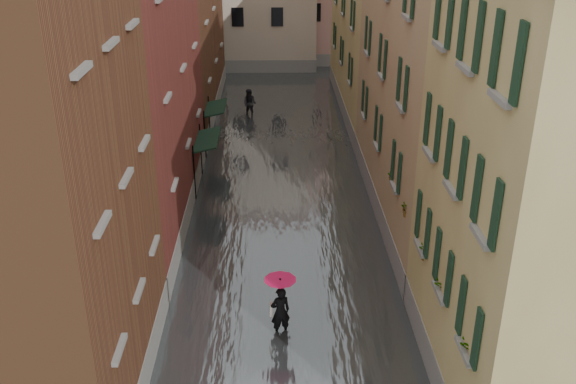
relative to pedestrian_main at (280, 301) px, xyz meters
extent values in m
plane|color=slate|center=(0.24, -0.51, -1.27)|extent=(120.00, 120.00, 0.00)
cube|color=#4D5355|center=(0.24, 12.49, -1.17)|extent=(10.00, 60.00, 0.20)
cube|color=maroon|center=(-6.76, 8.49, 4.98)|extent=(6.00, 14.00, 12.50)
cube|color=brown|center=(-6.76, 23.49, 5.73)|extent=(6.00, 16.00, 14.00)
cube|color=#9C8950|center=(7.24, -2.51, 4.48)|extent=(6.00, 8.00, 11.50)
cube|color=tan|center=(7.24, 8.49, 5.23)|extent=(6.00, 14.00, 13.00)
cube|color=#9C8950|center=(7.24, 23.49, 4.48)|extent=(6.00, 16.00, 11.50)
cube|color=black|center=(-3.21, 11.29, 1.28)|extent=(1.09, 2.95, 0.31)
cylinder|color=black|center=(-3.71, 9.82, 0.13)|extent=(0.06, 0.06, 2.80)
cylinder|color=black|center=(-3.71, 12.76, 0.13)|extent=(0.06, 0.06, 2.80)
cube|color=black|center=(-3.21, 16.21, 1.28)|extent=(1.09, 2.69, 0.31)
cylinder|color=black|center=(-3.71, 14.86, 0.13)|extent=(0.06, 0.06, 2.80)
cylinder|color=black|center=(-3.71, 17.56, 0.13)|extent=(0.06, 0.06, 2.80)
cube|color=brown|center=(4.36, -4.83, 1.88)|extent=(0.22, 0.85, 0.18)
imported|color=#265926|center=(4.36, -4.83, 2.30)|extent=(0.59, 0.51, 0.66)
cube|color=brown|center=(4.36, -2.29, 1.88)|extent=(0.22, 0.85, 0.18)
imported|color=#265926|center=(4.36, -2.29, 2.30)|extent=(0.59, 0.51, 0.66)
cube|color=brown|center=(4.36, -0.34, 1.88)|extent=(0.22, 0.85, 0.18)
imported|color=#265926|center=(4.36, -0.34, 2.30)|extent=(0.59, 0.51, 0.66)
cube|color=brown|center=(4.36, 2.48, 1.88)|extent=(0.22, 0.85, 0.18)
imported|color=#265926|center=(4.36, 2.48, 2.30)|extent=(0.59, 0.51, 0.66)
cube|color=brown|center=(4.36, 5.18, 1.88)|extent=(0.22, 0.85, 0.18)
imported|color=#265926|center=(4.36, 5.18, 2.30)|extent=(0.59, 0.51, 0.66)
imported|color=black|center=(0.00, 0.00, -0.39)|extent=(0.74, 0.61, 1.76)
cube|color=beige|center=(-0.28, 0.05, -0.32)|extent=(0.08, 0.30, 0.38)
cylinder|color=black|center=(0.00, 0.00, 0.08)|extent=(0.02, 0.02, 1.00)
cone|color=#D90E4B|center=(0.00, 0.00, 0.65)|extent=(1.01, 1.01, 0.28)
imported|color=black|center=(-1.62, 22.32, -0.35)|extent=(1.08, 0.97, 1.84)
camera|label=1|loc=(-0.17, -16.69, 11.40)|focal=40.00mm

